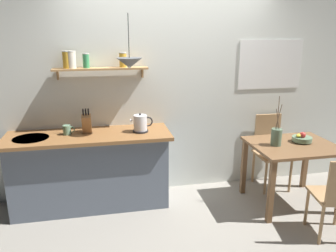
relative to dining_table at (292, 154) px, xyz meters
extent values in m
plane|color=gray|center=(-1.31, 0.09, -0.63)|extent=(14.00, 14.00, 0.00)
cube|color=silver|center=(-1.11, 0.74, 0.72)|extent=(6.80, 0.10, 2.70)
cube|color=white|center=(0.00, 0.69, 0.96)|extent=(0.86, 0.01, 0.62)
cube|color=silver|center=(0.00, 0.69, 0.96)|extent=(0.80, 0.01, 0.56)
cube|color=slate|center=(-2.31, 0.41, -0.21)|extent=(1.74, 0.52, 0.85)
cube|color=brown|center=(-2.31, 0.39, 0.24)|extent=(1.83, 0.63, 0.04)
cylinder|color=#B7BABF|center=(-2.91, 0.37, 0.26)|extent=(0.38, 0.38, 0.01)
cube|color=tan|center=(-2.13, 0.58, 0.96)|extent=(1.06, 0.18, 0.02)
cube|color=#99754C|center=(-2.61, 0.66, 0.90)|extent=(0.02, 0.06, 0.12)
cube|color=#99754C|center=(-1.65, 0.66, 0.90)|extent=(0.02, 0.06, 0.12)
cylinder|color=gold|center=(-2.49, 0.58, 1.06)|extent=(0.09, 0.09, 0.18)
cylinder|color=silver|center=(-2.49, 0.58, 1.16)|extent=(0.10, 0.10, 0.01)
cylinder|color=beige|center=(-2.44, 0.58, 1.06)|extent=(0.10, 0.10, 0.18)
cylinder|color=silver|center=(-2.44, 0.58, 1.16)|extent=(0.11, 0.11, 0.01)
cylinder|color=#388E56|center=(-2.28, 0.58, 1.05)|extent=(0.07, 0.07, 0.15)
cylinder|color=silver|center=(-2.28, 0.58, 1.13)|extent=(0.07, 0.07, 0.01)
cylinder|color=gold|center=(-1.88, 0.58, 1.05)|extent=(0.08, 0.08, 0.16)
cylinder|color=silver|center=(-1.88, 0.58, 1.14)|extent=(0.09, 0.09, 0.01)
cube|color=brown|center=(0.00, 0.00, 0.10)|extent=(0.96, 0.79, 0.03)
cube|color=brown|center=(-0.43, -0.35, -0.27)|extent=(0.06, 0.06, 0.72)
cube|color=brown|center=(-0.43, 0.35, -0.27)|extent=(0.06, 0.06, 0.72)
cube|color=brown|center=(0.43, 0.35, -0.27)|extent=(0.06, 0.06, 0.72)
cube|color=tan|center=(0.05, -0.67, -0.20)|extent=(0.45, 0.46, 0.03)
cylinder|color=tan|center=(-0.07, -0.47, -0.42)|extent=(0.03, 0.03, 0.42)
cylinder|color=tan|center=(-0.14, -0.80, -0.42)|extent=(0.03, 0.03, 0.42)
cube|color=tan|center=(0.00, 0.43, -0.18)|extent=(0.41, 0.44, 0.03)
cube|color=tan|center=(0.01, 0.63, 0.07)|extent=(0.35, 0.04, 0.49)
cylinder|color=tan|center=(-0.17, 0.25, -0.41)|extent=(0.03, 0.03, 0.44)
cylinder|color=tan|center=(0.17, 0.25, -0.41)|extent=(0.03, 0.03, 0.44)
cylinder|color=tan|center=(-0.16, 0.62, -0.41)|extent=(0.03, 0.03, 0.44)
cylinder|color=tan|center=(0.18, 0.61, -0.41)|extent=(0.03, 0.03, 0.44)
cylinder|color=slate|center=(0.13, 0.05, 0.12)|extent=(0.10, 0.10, 0.01)
cylinder|color=slate|center=(0.13, 0.05, 0.16)|extent=(0.22, 0.22, 0.05)
ellipsoid|color=yellow|center=(0.11, 0.05, 0.20)|extent=(0.13, 0.09, 0.04)
sphere|color=red|center=(0.13, 0.04, 0.21)|extent=(0.07, 0.07, 0.07)
cylinder|color=#567056|center=(-0.22, 0.01, 0.21)|extent=(0.12, 0.12, 0.19)
cylinder|color=brown|center=(-0.23, 0.00, 0.43)|extent=(0.05, 0.03, 0.23)
cylinder|color=brown|center=(-0.22, 0.02, 0.50)|extent=(0.02, 0.03, 0.37)
cylinder|color=brown|center=(-0.21, 0.02, 0.45)|extent=(0.07, 0.02, 0.28)
cylinder|color=black|center=(-1.72, 0.37, 0.27)|extent=(0.18, 0.18, 0.02)
cylinder|color=silver|center=(-1.72, 0.37, 0.37)|extent=(0.15, 0.15, 0.18)
sphere|color=black|center=(-1.72, 0.37, 0.47)|extent=(0.02, 0.02, 0.02)
cone|color=silver|center=(-1.82, 0.37, 0.40)|extent=(0.04, 0.04, 0.04)
torus|color=black|center=(-1.64, 0.37, 0.38)|extent=(0.12, 0.02, 0.12)
cube|color=#9E6B3D|center=(-2.32, 0.44, 0.37)|extent=(0.10, 0.15, 0.21)
cylinder|color=black|center=(-2.35, 0.42, 0.51)|extent=(0.02, 0.03, 0.08)
cylinder|color=black|center=(-2.32, 0.42, 0.51)|extent=(0.02, 0.03, 0.08)
cylinder|color=black|center=(-2.29, 0.42, 0.51)|extent=(0.02, 0.03, 0.08)
cylinder|color=slate|center=(-2.54, 0.42, 0.31)|extent=(0.08, 0.08, 0.11)
torus|color=slate|center=(-2.49, 0.42, 0.32)|extent=(0.07, 0.01, 0.07)
cylinder|color=black|center=(-1.83, 0.28, 1.32)|extent=(0.01, 0.01, 0.44)
cone|color=#4C5156|center=(-1.83, 0.28, 1.05)|extent=(0.27, 0.27, 0.11)
sphere|color=white|center=(-1.83, 0.28, 1.02)|extent=(0.04, 0.04, 0.04)
camera|label=1|loc=(-2.13, -3.22, 1.37)|focal=35.19mm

